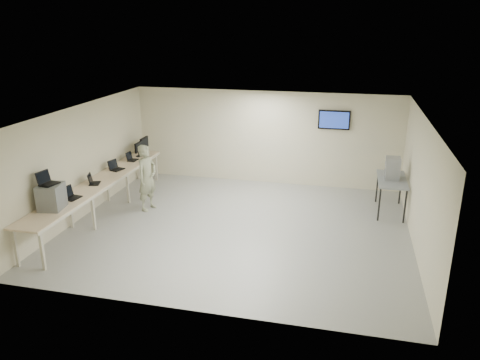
% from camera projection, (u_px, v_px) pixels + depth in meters
% --- Properties ---
extents(room, '(8.01, 7.01, 2.81)m').
position_uv_depth(room, '(240.00, 171.00, 10.86)').
color(room, '#9A9B91').
rests_on(room, ground).
extents(workbench, '(0.76, 6.00, 0.90)m').
position_uv_depth(workbench, '(100.00, 184.00, 11.79)').
color(workbench, beige).
rests_on(workbench, ground).
extents(equipment_box, '(0.54, 0.60, 0.55)m').
position_uv_depth(equipment_box, '(51.00, 197.00, 9.97)').
color(equipment_box, slate).
rests_on(equipment_box, workbench).
extents(laptop_on_box, '(0.37, 0.41, 0.29)m').
position_uv_depth(laptop_on_box, '(47.00, 181.00, 9.86)').
color(laptop_on_box, black).
rests_on(laptop_on_box, equipment_box).
extents(laptop_0, '(0.34, 0.40, 0.28)m').
position_uv_depth(laptop_0, '(70.00, 195.00, 10.61)').
color(laptop_0, black).
rests_on(laptop_0, workbench).
extents(laptop_1, '(0.36, 0.39, 0.26)m').
position_uv_depth(laptop_1, '(93.00, 181.00, 11.57)').
color(laptop_1, black).
rests_on(laptop_1, workbench).
extents(laptop_2, '(0.37, 0.41, 0.27)m').
position_uv_depth(laptop_2, '(115.00, 167.00, 12.66)').
color(laptop_2, black).
rests_on(laptop_2, workbench).
extents(laptop_3, '(0.27, 0.33, 0.25)m').
position_uv_depth(laptop_3, '(131.00, 158.00, 13.50)').
color(laptop_3, black).
rests_on(laptop_3, workbench).
extents(monitor_near, '(0.20, 0.44, 0.43)m').
position_uv_depth(monitor_near, '(139.00, 148.00, 13.84)').
color(monitor_near, black).
rests_on(monitor_near, workbench).
extents(monitor_far, '(0.22, 0.49, 0.48)m').
position_uv_depth(monitor_far, '(144.00, 144.00, 14.20)').
color(monitor_far, black).
rests_on(monitor_far, workbench).
extents(soldier, '(0.57, 0.73, 1.74)m').
position_uv_depth(soldier, '(147.00, 178.00, 12.12)').
color(soldier, gray).
rests_on(soldier, ground).
extents(side_table, '(0.71, 1.52, 0.91)m').
position_uv_depth(side_table, '(392.00, 181.00, 11.95)').
color(side_table, gray).
rests_on(side_table, ground).
extents(storage_bins, '(0.35, 0.39, 0.56)m').
position_uv_depth(storage_bins, '(393.00, 168.00, 11.84)').
color(storage_bins, '#A4A8AC').
rests_on(storage_bins, side_table).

